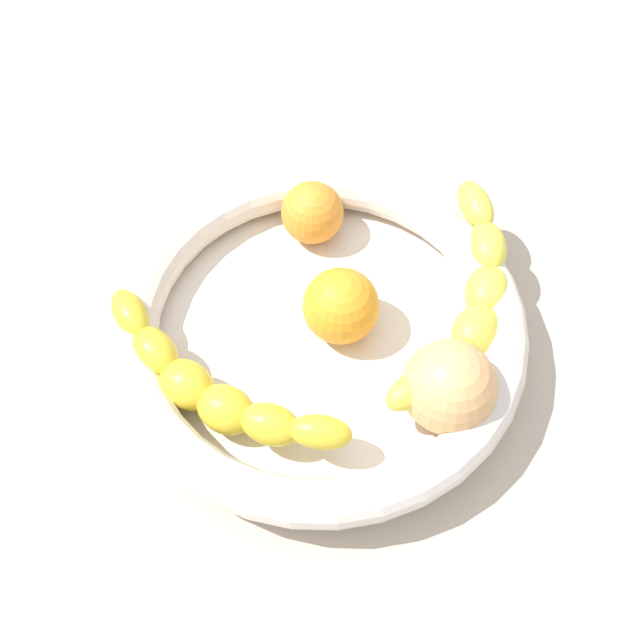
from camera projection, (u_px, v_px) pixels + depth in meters
kitchen_counter at (320, 360)px, 75.29cm from camera, size 120.00×120.00×3.00cm
fruit_bowl at (320, 333)px, 71.38cm from camera, size 35.08×35.08×6.04cm
banana_draped_left at (470, 304)px, 70.32cm from camera, size 16.07×20.99×4.93cm
banana_draped_right at (211, 388)px, 66.35cm from camera, size 17.07×19.52×4.54cm
orange_front at (312, 213)px, 75.94cm from camera, size 5.76×5.76×5.76cm
orange_mid_left at (341, 306)px, 70.04cm from camera, size 6.53×6.53×6.53cm
peach_blush at (449, 387)px, 65.34cm from camera, size 7.60×7.60×7.60cm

